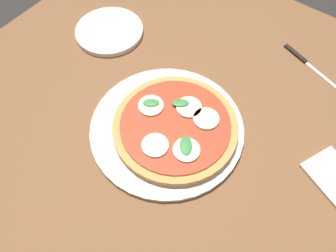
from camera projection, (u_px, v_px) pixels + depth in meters
ground_plane at (174, 227)px, 1.39m from camera, size 6.00×6.00×0.00m
dining_table at (177, 155)px, 0.85m from camera, size 1.21×1.18×0.72m
serving_tray at (168, 127)px, 0.79m from camera, size 0.35×0.35×0.01m
pizza at (175, 127)px, 0.77m from camera, size 0.28×0.28×0.03m
plate_white at (109, 31)px, 0.95m from camera, size 0.19×0.19×0.01m
knife at (304, 61)px, 0.90m from camera, size 0.18×0.07×0.01m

